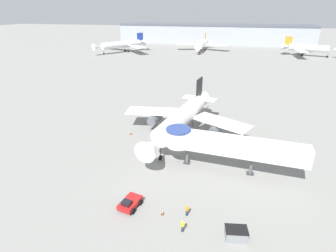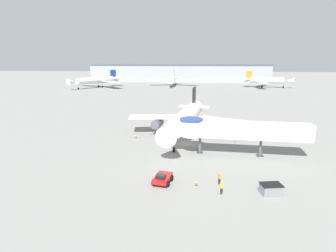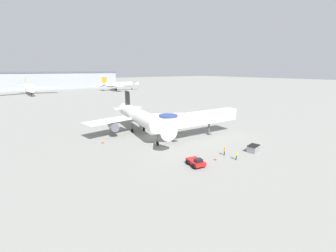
% 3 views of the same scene
% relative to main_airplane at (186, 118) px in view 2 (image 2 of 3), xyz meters
% --- Properties ---
extents(ground_plane, '(800.00, 800.00, 0.00)m').
position_rel_main_airplane_xyz_m(ground_plane, '(0.13, -4.96, -4.14)').
color(ground_plane, gray).
extents(main_airplane, '(27.18, 29.43, 9.79)m').
position_rel_main_airplane_xyz_m(main_airplane, '(0.00, 0.00, 0.00)').
color(main_airplane, white).
rests_on(main_airplane, ground_plane).
extents(jet_bridge, '(22.04, 4.36, 6.20)m').
position_rel_main_airplane_xyz_m(jet_bridge, '(8.96, -10.43, 0.37)').
color(jet_bridge, silver).
rests_on(jet_bridge, ground_plane).
extents(pushback_tug_red, '(2.74, 3.65, 1.48)m').
position_rel_main_airplane_xyz_m(pushback_tug_red, '(-1.97, -22.95, -3.44)').
color(pushback_tug_red, red).
rests_on(pushback_tug_red, ground_plane).
extents(service_container_gray, '(2.81, 2.17, 1.34)m').
position_rel_main_airplane_xyz_m(service_container_gray, '(11.70, -24.49, -3.47)').
color(service_container_gray, gray).
rests_on(service_container_gray, ground_plane).
extents(traffic_cone_apron_front, '(0.36, 0.36, 0.60)m').
position_rel_main_airplane_xyz_m(traffic_cone_apron_front, '(2.56, -23.07, -3.86)').
color(traffic_cone_apron_front, black).
rests_on(traffic_cone_apron_front, ground_plane).
extents(traffic_cone_port_wing, '(0.47, 0.47, 0.78)m').
position_rel_main_airplane_xyz_m(traffic_cone_port_wing, '(-10.58, -2.20, -3.77)').
color(traffic_cone_port_wing, black).
rests_on(traffic_cone_port_wing, ground_plane).
extents(traffic_cone_starboard_wing, '(0.37, 0.37, 0.62)m').
position_rel_main_airplane_xyz_m(traffic_cone_starboard_wing, '(10.17, -2.96, -3.85)').
color(traffic_cone_starboard_wing, black).
rests_on(traffic_cone_starboard_wing, ground_plane).
extents(ground_crew_marshaller, '(0.38, 0.31, 1.75)m').
position_rel_main_airplane_xyz_m(ground_crew_marshaller, '(5.65, -25.19, -3.13)').
color(ground_crew_marshaller, '#1E2338').
rests_on(ground_crew_marshaller, ground_plane).
extents(ground_crew_wing_walker, '(0.38, 0.29, 1.73)m').
position_rel_main_airplane_xyz_m(ground_crew_wing_walker, '(5.60, -22.47, -3.14)').
color(ground_crew_wing_walker, '#1E2338').
rests_on(ground_crew_wing_walker, ground_plane).
extents(background_jet_blue_tail, '(34.81, 35.13, 10.69)m').
position_rel_main_airplane_xyz_m(background_jet_blue_tail, '(-60.78, 105.04, 0.54)').
color(background_jet_blue_tail, silver).
rests_on(background_jet_blue_tail, ground_plane).
extents(background_jet_orange_tail, '(29.47, 32.68, 10.17)m').
position_rel_main_airplane_xyz_m(background_jet_orange_tail, '(44.94, 118.87, 0.33)').
color(background_jet_orange_tail, silver).
rests_on(background_jet_orange_tail, ground_plane).
extents(background_jet_gold_tail, '(35.13, 34.51, 10.16)m').
position_rel_main_airplane_xyz_m(background_jet_gold_tail, '(-14.90, 123.88, 0.33)').
color(background_jet_gold_tail, white).
rests_on(background_jet_gold_tail, ground_plane).
extents(terminal_building, '(144.70, 28.48, 14.12)m').
position_rel_main_airplane_xyz_m(terminal_building, '(-13.74, 170.04, 2.93)').
color(terminal_building, '#999EA8').
rests_on(terminal_building, ground_plane).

